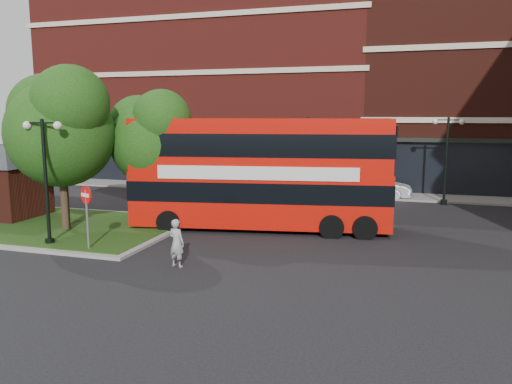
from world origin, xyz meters
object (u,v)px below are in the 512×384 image
(car_white, at_px, (378,187))
(car_silver, at_px, (201,183))
(bus, at_px, (260,166))
(woman, at_px, (177,243))

(car_white, bearing_deg, car_silver, 102.36)
(bus, xyz_separation_m, car_silver, (-6.82, 9.07, -2.22))
(woman, xyz_separation_m, car_white, (5.68, 16.75, -0.16))
(woman, distance_m, car_silver, 16.39)
(bus, distance_m, car_white, 11.63)
(bus, xyz_separation_m, car_white, (4.58, 10.46, -2.20))
(car_silver, height_order, car_white, car_white)
(bus, xyz_separation_m, woman, (-1.10, -6.29, -2.04))
(car_silver, bearing_deg, woman, -163.58)
(bus, height_order, car_silver, bus)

